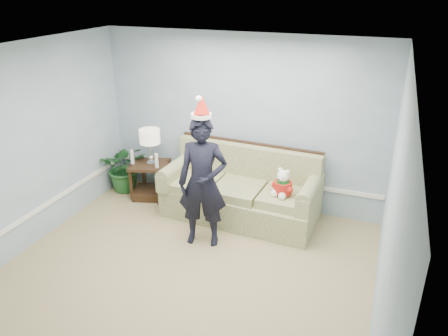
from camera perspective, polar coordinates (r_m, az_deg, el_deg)
room_shell at (r=4.66m, az=-7.84°, el=-2.74°), size 4.54×5.04×2.74m
wainscot_trim at (r=6.52m, az=-11.63°, el=-3.86°), size 4.49×4.99×0.06m
sofa at (r=6.69m, az=2.31°, el=-3.26°), size 2.35×1.09×1.08m
side_table at (r=7.40m, az=-9.51°, el=-2.06°), size 0.76×0.69×0.61m
table_lamp at (r=7.07m, az=-9.67°, el=3.91°), size 0.33×0.33×0.59m
candle_pair at (r=7.15m, az=-10.37°, el=1.13°), size 0.51×0.06×0.24m
houseplant at (r=7.66m, az=-12.76°, el=0.15°), size 1.00×0.95×0.86m
man at (r=5.79m, az=-2.80°, el=-1.93°), size 0.74×0.57×1.81m
santa_hat at (r=5.44m, az=-2.95°, el=7.94°), size 0.33×0.35×0.30m
teddy_bear at (r=6.19m, az=7.69°, el=-2.34°), size 0.33×0.33×0.42m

